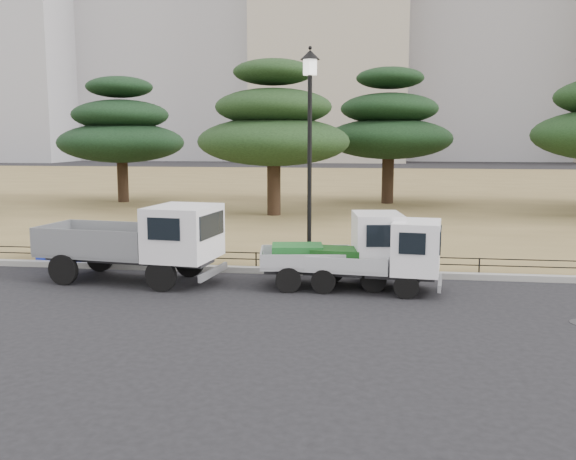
# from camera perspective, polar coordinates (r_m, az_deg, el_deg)

# --- Properties ---
(ground) EXTENTS (220.00, 220.00, 0.00)m
(ground) POSITION_cam_1_polar(r_m,az_deg,el_deg) (15.05, -1.07, -6.00)
(ground) COLOR black
(lawn) EXTENTS (120.00, 56.00, 0.15)m
(lawn) POSITION_cam_1_polar(r_m,az_deg,el_deg) (45.20, 5.08, 3.67)
(lawn) COLOR olive
(lawn) RESTS_ON ground
(curb) EXTENTS (120.00, 0.25, 0.16)m
(curb) POSITION_cam_1_polar(r_m,az_deg,el_deg) (17.54, 0.27, -3.66)
(curb) COLOR gray
(curb) RESTS_ON ground
(truck_large) EXTENTS (4.78, 2.35, 2.00)m
(truck_large) POSITION_cam_1_polar(r_m,az_deg,el_deg) (16.87, -13.07, -0.79)
(truck_large) COLOR black
(truck_large) RESTS_ON ground
(truck_kei_front) EXTENTS (3.65, 1.95, 1.84)m
(truck_kei_front) POSITION_cam_1_polar(r_m,az_deg,el_deg) (16.04, 4.90, -1.79)
(truck_kei_front) COLOR black
(truck_kei_front) RESTS_ON ground
(truck_kei_rear) EXTENTS (3.45, 1.76, 1.74)m
(truck_kei_rear) POSITION_cam_1_polar(r_m,az_deg,el_deg) (15.67, 8.30, -2.27)
(truck_kei_rear) COLOR black
(truck_kei_rear) RESTS_ON ground
(street_lamp) EXTENTS (0.52, 0.52, 5.83)m
(street_lamp) POSITION_cam_1_polar(r_m,az_deg,el_deg) (17.40, 1.95, 9.53)
(street_lamp) COLOR black
(street_lamp) RESTS_ON lawn
(pipe_fence) EXTENTS (38.00, 0.04, 0.40)m
(pipe_fence) POSITION_cam_1_polar(r_m,az_deg,el_deg) (17.61, 0.34, -2.42)
(pipe_fence) COLOR black
(pipe_fence) RESTS_ON lawn
(tarp_pile) EXTENTS (1.63, 1.29, 1.00)m
(tarp_pile) POSITION_cam_1_polar(r_m,az_deg,el_deg) (20.02, -18.86, -1.24)
(tarp_pile) COLOR #1629B1
(tarp_pile) RESTS_ON lawn
(pine_west_near) EXTENTS (6.76, 6.76, 6.76)m
(pine_west_near) POSITION_cam_1_polar(r_m,az_deg,el_deg) (36.28, -14.62, 8.58)
(pine_west_near) COLOR black
(pine_west_near) RESTS_ON lawn
(pine_center_left) EXTENTS (6.86, 6.86, 6.98)m
(pine_center_left) POSITION_cam_1_polar(r_m,az_deg,el_deg) (29.21, -1.28, 9.22)
(pine_center_left) COLOR black
(pine_center_left) RESTS_ON lawn
(pine_center_right) EXTENTS (6.76, 6.76, 7.17)m
(pine_center_right) POSITION_cam_1_polar(r_m,az_deg,el_deg) (34.82, 8.96, 9.19)
(pine_center_right) COLOR black
(pine_center_right) RESTS_ON lawn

